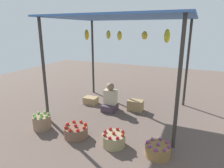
# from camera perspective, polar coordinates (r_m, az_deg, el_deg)

# --- Properties ---
(ground_plane) EXTENTS (14.00, 14.00, 0.00)m
(ground_plane) POSITION_cam_1_polar(r_m,az_deg,el_deg) (5.48, 2.73, -7.90)
(ground_plane) COLOR brown
(market_stall_structure) EXTENTS (3.31, 2.66, 2.48)m
(market_stall_structure) POSITION_cam_1_polar(r_m,az_deg,el_deg) (5.02, 3.18, 16.84)
(market_stall_structure) COLOR #38332D
(market_stall_structure) RESTS_ON ground
(vendor_person) EXTENTS (0.36, 0.44, 0.78)m
(vendor_person) POSITION_cam_1_polar(r_m,az_deg,el_deg) (5.46, -0.53, -4.60)
(vendor_person) COLOR #463743
(vendor_person) RESTS_ON ground
(basket_green_apples) EXTENTS (0.39, 0.39, 0.36)m
(basket_green_apples) POSITION_cam_1_polar(r_m,az_deg,el_deg) (4.82, -19.53, -10.24)
(basket_green_apples) COLOR #8D6E54
(basket_green_apples) RESTS_ON ground
(basket_red_tomatoes) EXTENTS (0.49, 0.49, 0.29)m
(basket_red_tomatoes) POSITION_cam_1_polar(r_m,az_deg,el_deg) (4.32, -10.34, -13.27)
(basket_red_tomatoes) COLOR brown
(basket_red_tomatoes) RESTS_ON ground
(basket_red_apples) EXTENTS (0.45, 0.45, 0.30)m
(basket_red_apples) POSITION_cam_1_polar(r_m,az_deg,el_deg) (3.98, 0.47, -15.65)
(basket_red_apples) COLOR #95875E
(basket_red_apples) RESTS_ON ground
(basket_purple_onions) EXTENTS (0.45, 0.45, 0.26)m
(basket_purple_onions) POSITION_cam_1_polar(r_m,az_deg,el_deg) (3.80, 13.02, -18.05)
(basket_purple_onions) COLOR olive
(basket_purple_onions) RESTS_ON ground
(wooden_crate_near_vendor) EXTENTS (0.39, 0.30, 0.20)m
(wooden_crate_near_vendor) POSITION_cam_1_polar(r_m,az_deg,el_deg) (6.03, -6.15, -4.69)
(wooden_crate_near_vendor) COLOR #9F8358
(wooden_crate_near_vendor) RESTS_ON ground
(wooden_crate_stacked_rear) EXTENTS (0.41, 0.27, 0.29)m
(wooden_crate_stacked_rear) POSITION_cam_1_polar(r_m,az_deg,el_deg) (5.53, 6.74, -6.11)
(wooden_crate_stacked_rear) COLOR #9D7F52
(wooden_crate_stacked_rear) RESTS_ON ground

